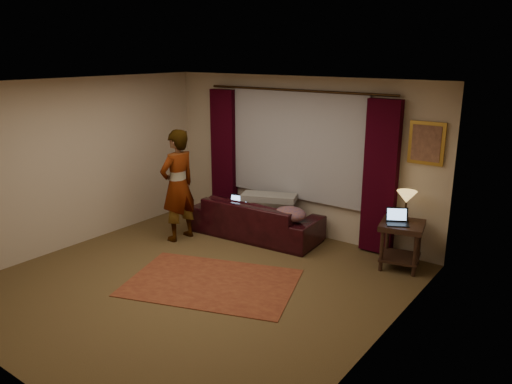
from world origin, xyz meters
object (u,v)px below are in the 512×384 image
(laptop_table, at_px, (398,217))
(person, at_px, (178,186))
(laptop_sofa, at_px, (236,204))
(tiffany_lamp, at_px, (406,206))
(sofa, at_px, (256,211))
(end_table, at_px, (401,245))

(laptop_table, distance_m, person, 3.43)
(laptop_sofa, bearing_deg, laptop_table, -6.45)
(laptop_table, xyz_separation_m, person, (-3.30, -0.93, 0.13))
(tiffany_lamp, bearing_deg, laptop_sofa, -170.13)
(sofa, distance_m, end_table, 2.40)
(sofa, distance_m, laptop_table, 2.38)
(end_table, relative_size, laptop_table, 2.08)
(laptop_sofa, distance_m, laptop_table, 2.66)
(sofa, relative_size, laptop_table, 6.69)
(person, bearing_deg, end_table, 111.61)
(laptop_sofa, distance_m, person, 1.00)
(sofa, relative_size, laptop_sofa, 6.09)
(laptop_table, bearing_deg, end_table, 45.87)
(laptop_table, bearing_deg, tiffany_lamp, 52.92)
(tiffany_lamp, bearing_deg, person, -161.43)
(sofa, xyz_separation_m, laptop_sofa, (-0.28, -0.18, 0.12))
(end_table, bearing_deg, sofa, -175.11)
(laptop_sofa, height_order, end_table, laptop_sofa)
(sofa, height_order, laptop_table, laptop_table)
(tiffany_lamp, relative_size, laptop_table, 1.37)
(sofa, xyz_separation_m, person, (-0.94, -0.84, 0.47))
(laptop_sofa, height_order, person, person)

